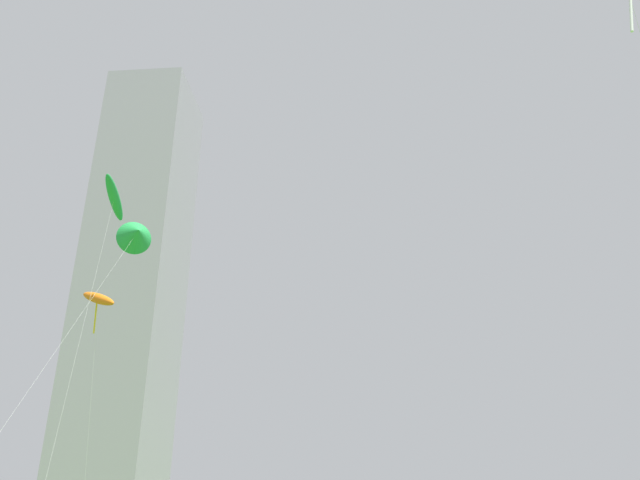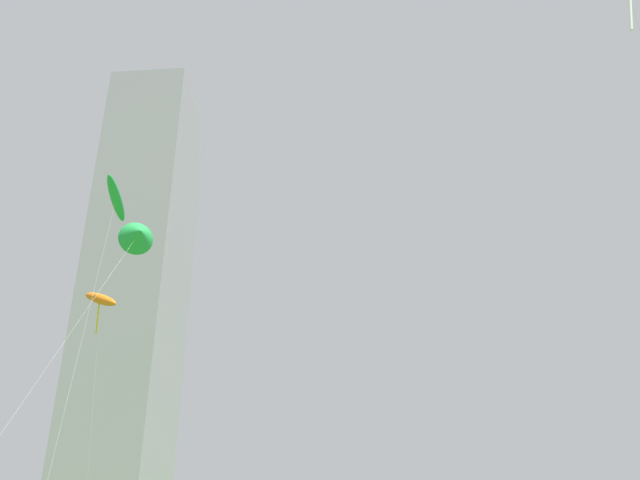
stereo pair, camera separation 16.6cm
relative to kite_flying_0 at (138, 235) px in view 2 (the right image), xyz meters
The scene contains 4 objects.
kite_flying_0 is the anchor object (origin of this frame).
kite_flying_1 3.19m from the kite_flying_0, 94.24° to the right, with size 2.41×6.61×21.97m.
kite_flying_3 5.17m from the kite_flying_0, behind, with size 4.16×3.33×16.22m.
distant_highrise_1 82.32m from the kite_flying_0, 122.44° to the left, with size 16.24×18.32×88.19m, color #939399.
Camera 2 is at (6.77, -9.80, 1.88)m, focal length 34.18 mm.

